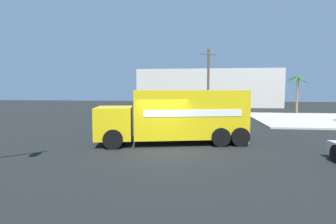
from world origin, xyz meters
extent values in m
plane|color=black|center=(0.00, 0.00, 0.00)|extent=(100.00, 100.00, 0.00)
cube|color=#B2ADA0|center=(13.36, 13.36, 0.07)|extent=(12.32, 12.32, 0.14)
cube|color=yellow|center=(1.26, 1.56, 1.66)|extent=(6.52, 3.67, 2.61)
cube|color=yellow|center=(-2.81, 0.66, 1.20)|extent=(2.37, 2.75, 1.70)
cube|color=black|center=(-3.65, 0.47, 1.54)|extent=(0.51, 1.99, 0.88)
cube|color=#B2B2B7|center=(4.16, 2.20, 0.19)|extent=(0.69, 2.29, 0.21)
cube|color=white|center=(1.52, 0.37, 1.79)|extent=(5.04, 1.13, 0.36)
cube|color=white|center=(1.00, 2.74, 1.79)|extent=(5.04, 1.13, 0.36)
cylinder|color=black|center=(-2.50, -0.54, 0.50)|extent=(1.04, 0.49, 1.00)
cylinder|color=black|center=(-3.03, 1.88, 0.50)|extent=(1.04, 0.49, 1.00)
cylinder|color=black|center=(2.97, 0.66, 0.50)|extent=(1.04, 0.49, 1.00)
cylinder|color=black|center=(2.43, 3.08, 0.50)|extent=(1.04, 0.49, 1.00)
cylinder|color=black|center=(3.99, 0.89, 0.50)|extent=(1.04, 0.49, 1.00)
cylinder|color=black|center=(3.46, 3.31, 0.50)|extent=(1.04, 0.49, 1.00)
cylinder|color=#7A6647|center=(13.27, 18.99, 2.28)|extent=(0.26, 0.26, 4.27)
ellipsoid|color=#236628|center=(13.84, 19.08, 4.11)|extent=(1.24, 0.53, 0.88)
ellipsoid|color=#236628|center=(13.49, 19.57, 4.17)|extent=(0.79, 1.32, 0.77)
ellipsoid|color=#236628|center=(12.82, 19.48, 4.25)|extent=(1.18, 1.23, 0.60)
ellipsoid|color=#236628|center=(12.84, 18.66, 4.06)|extent=(1.12, 0.98, 0.97)
ellipsoid|color=#236628|center=(13.54, 18.43, 4.18)|extent=(0.88, 1.32, 0.74)
cylinder|color=brown|center=(2.99, 21.43, 4.09)|extent=(0.30, 0.30, 8.17)
cube|color=brown|center=(2.99, 21.43, 7.47)|extent=(2.08, 0.95, 0.12)
cube|color=beige|center=(3.27, 31.91, 3.13)|extent=(23.48, 6.00, 6.25)
camera|label=1|loc=(1.79, -12.95, 3.05)|focal=27.61mm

